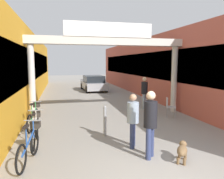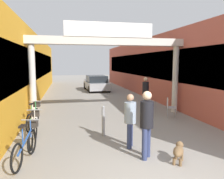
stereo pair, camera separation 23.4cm
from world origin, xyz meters
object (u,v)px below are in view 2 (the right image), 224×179
object	(u,v)px
dog_on_leash	(179,151)
bollard_post_metal	(103,121)
bicycle_green_third	(34,116)
bicycle_silver_second	(34,129)
pedestrian_companion	(130,117)
parked_car_silver	(96,83)
pedestrian_carrying_crate	(146,91)
cafe_chair_aluminium_nearer	(170,106)
pedestrian_with_dog	(147,120)
bicycle_blue_nearest	(26,144)

from	to	relation	value
dog_on_leash	bollard_post_metal	distance (m)	2.76
bicycle_green_third	bollard_post_metal	bearing A→B (deg)	-31.65
dog_on_leash	bicycle_silver_second	distance (m)	4.27
pedestrian_companion	parked_car_silver	size ratio (longest dim) A/B	0.39
pedestrian_companion	bicycle_silver_second	bearing A→B (deg)	160.82
bicycle_silver_second	bollard_post_metal	world-z (taller)	bollard_post_metal
dog_on_leash	pedestrian_carrying_crate	bearing A→B (deg)	76.80
bicycle_silver_second	parked_car_silver	xyz separation A→B (m)	(3.62, 12.22, 0.21)
dog_on_leash	parked_car_silver	xyz separation A→B (m)	(-0.07, 14.36, 0.36)
bollard_post_metal	bicycle_green_third	bearing A→B (deg)	148.35
pedestrian_companion	bollard_post_metal	world-z (taller)	pedestrian_companion
parked_car_silver	cafe_chair_aluminium_nearer	bearing A→B (deg)	-79.48
pedestrian_with_dog	bicycle_blue_nearest	distance (m)	3.08
bollard_post_metal	cafe_chair_aluminium_nearer	world-z (taller)	bollard_post_metal
bollard_post_metal	cafe_chair_aluminium_nearer	bearing A→B (deg)	28.85
dog_on_leash	parked_car_silver	size ratio (longest dim) A/B	0.16
pedestrian_companion	dog_on_leash	distance (m)	1.60
bollard_post_metal	dog_on_leash	bearing A→B (deg)	-56.91
pedestrian_companion	bicycle_blue_nearest	xyz separation A→B (m)	(-2.79, -0.29, -0.45)
bicycle_silver_second	pedestrian_companion	bearing A→B (deg)	-19.18
bicycle_blue_nearest	bollard_post_metal	xyz separation A→B (m)	(2.19, 1.43, 0.09)
cafe_chair_aluminium_nearer	bicycle_blue_nearest	bearing A→B (deg)	-149.42
pedestrian_companion	pedestrian_carrying_crate	world-z (taller)	pedestrian_carrying_crate
bicycle_green_third	parked_car_silver	bearing A→B (deg)	69.97
bicycle_blue_nearest	bicycle_green_third	xyz separation A→B (m)	(-0.23, 2.92, 0.00)
pedestrian_with_dog	bicycle_silver_second	world-z (taller)	pedestrian_with_dog
pedestrian_carrying_crate	parked_car_silver	bearing A→B (deg)	100.61
bicycle_blue_nearest	dog_on_leash	bearing A→B (deg)	-13.26
bicycle_silver_second	cafe_chair_aluminium_nearer	size ratio (longest dim) A/B	1.90
bicycle_blue_nearest	bicycle_silver_second	size ratio (longest dim) A/B	0.99
dog_on_leash	bicycle_blue_nearest	world-z (taller)	bicycle_blue_nearest
bicycle_silver_second	pedestrian_carrying_crate	bearing A→B (deg)	38.29
dog_on_leash	parked_car_silver	bearing A→B (deg)	90.29
pedestrian_carrying_crate	dog_on_leash	bearing A→B (deg)	-103.20
pedestrian_companion	bollard_post_metal	size ratio (longest dim) A/B	1.52
parked_car_silver	pedestrian_carrying_crate	bearing A→B (deg)	-79.39
bollard_post_metal	cafe_chair_aluminium_nearer	distance (m)	3.80
dog_on_leash	bicycle_green_third	distance (m)	5.46
pedestrian_with_dog	parked_car_silver	distance (m)	14.01
pedestrian_with_dog	dog_on_leash	distance (m)	1.08
pedestrian_companion	cafe_chair_aluminium_nearer	distance (m)	4.05
dog_on_leash	pedestrian_companion	bearing A→B (deg)	127.88
pedestrian_with_dog	pedestrian_companion	distance (m)	0.83
dog_on_leash	cafe_chair_aluminium_nearer	distance (m)	4.53
pedestrian_with_dog	cafe_chair_aluminium_nearer	world-z (taller)	pedestrian_with_dog
bicycle_green_third	bollard_post_metal	xyz separation A→B (m)	(2.42, -1.49, 0.09)
pedestrian_companion	bicycle_blue_nearest	size ratio (longest dim) A/B	0.94
bicycle_silver_second	bicycle_green_third	bearing A→B (deg)	97.78
pedestrian_companion	bicycle_blue_nearest	world-z (taller)	pedestrian_companion
parked_car_silver	bollard_post_metal	bearing A→B (deg)	-96.75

